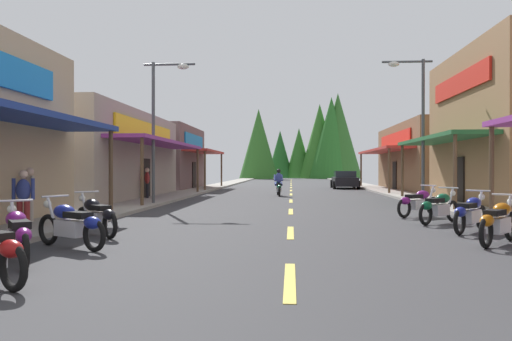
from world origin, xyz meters
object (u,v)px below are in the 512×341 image
Objects in this scene: motorcycle_parked_right_3 at (498,221)px; motorcycle_parked_right_4 at (470,213)px; pedestrian_by_shop at (147,181)px; parked_car_curbside at (345,180)px; motorcycle_parked_left_3 at (71,224)px; motorcycle_parked_left_2 at (18,234)px; motorcycle_parked_right_5 at (439,207)px; pedestrian_browsing at (23,197)px; motorcycle_parked_right_6 at (418,202)px; streetlamp_left at (161,112)px; streetlamp_right at (415,110)px; pedestrian_waiting at (30,192)px; rider_cruising_lead at (279,185)px; motorcycle_parked_left_4 at (96,215)px.

motorcycle_parked_right_4 is (0.13, 1.95, 0.00)m from motorcycle_parked_right_3.
pedestrian_by_shop is 0.38× the size of parked_car_curbside.
motorcycle_parked_left_2 is at bearing 113.55° from motorcycle_parked_left_3.
motorcycle_parked_right_5 is 10.96m from motorcycle_parked_left_2.
pedestrian_browsing is 0.36× the size of parked_car_curbside.
motorcycle_parked_right_6 is (-0.08, 1.99, 0.00)m from motorcycle_parked_right_5.
streetlamp_left is at bearing 170.19° from pedestrian_browsing.
streetlamp_right reaches higher than parked_car_curbside.
motorcycle_parked_right_6 is at bearing 110.73° from pedestrian_browsing.
streetlamp_right is 13.24m from pedestrian_by_shop.
pedestrian_waiting is at bearing 157.21° from motorcycle_parked_right_6.
motorcycle_parked_right_6 is 11.88m from pedestrian_waiting.
rider_cruising_lead is 1.38× the size of pedestrian_browsing.
rider_cruising_lead is 17.69m from pedestrian_browsing.
motorcycle_parked_right_5 is at bearing 141.84° from pedestrian_waiting.
motorcycle_parked_right_6 is at bearing -109.98° from motorcycle_parked_left_3.
motorcycle_parked_left_2 is at bearing -174.55° from motorcycle_parked_right_6.
pedestrian_browsing is at bearing 133.15° from motorcycle_parked_right_4.
parked_car_curbside is at bearing 39.89° from motorcycle_parked_right_3.
pedestrian_by_shop is at bearing 144.58° from parked_car_curbside.
rider_cruising_lead is (3.84, 17.13, 0.17)m from motorcycle_parked_left_4.
motorcycle_parked_right_6 is at bearing -179.35° from parked_car_curbside.
motorcycle_parked_left_2 is at bearing 134.30° from motorcycle_parked_left_4.
pedestrian_browsing reaches higher than motorcycle_parked_right_4.
motorcycle_parked_left_2 is 20.83m from rider_cruising_lead.
parked_car_curbside is at bearing 33.85° from pedestrian_by_shop.
streetlamp_left is at bearing 143.18° from rider_cruising_lead.
streetlamp_left is at bearing 84.28° from motorcycle_parked_right_3.
streetlamp_left is 1.42× the size of parked_car_curbside.
streetlamp_right is 1.49× the size of parked_car_curbside.
motorcycle_parked_right_5 is 1.02× the size of pedestrian_browsing.
rider_cruising_lead reaches higher than motorcycle_parked_left_3.
streetlamp_left reaches higher than pedestrian_waiting.
motorcycle_parked_right_3 is 18.48m from rider_cruising_lead.
streetlamp_left is at bearing 153.58° from parked_car_curbside.
motorcycle_parked_right_3 is 0.97× the size of motorcycle_parked_left_2.
motorcycle_parked_left_3 is at bearing 165.40° from motorcycle_parked_right_5.
motorcycle_parked_left_2 is at bearing 72.44° from pedestrian_waiting.
rider_cruising_lead is (3.61, 18.92, 0.17)m from motorcycle_parked_left_3.
pedestrian_browsing reaches higher than motorcycle_parked_left_2.
rider_cruising_lead is at bearing 157.51° from pedestrian_browsing.
motorcycle_parked_left_4 is 29.73m from parked_car_curbside.
pedestrian_waiting is at bearing 8.44° from motorcycle_parked_left_4.
pedestrian_browsing is at bearing 159.65° from parked_car_curbside.
parked_car_curbside reaches higher than motorcycle_parked_left_4.
motorcycle_parked_right_4 is 1.00× the size of motorcycle_parked_right_6.
parked_car_curbside reaches higher than motorcycle_parked_left_3.
streetlamp_right is 3.78× the size of motorcycle_parked_right_3.
pedestrian_by_shop is at bearing 107.16° from motorcycle_parked_right_6.
pedestrian_browsing reaches higher than motorcycle_parked_right_3.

